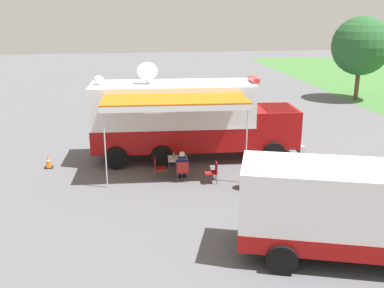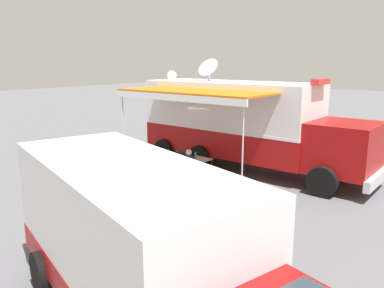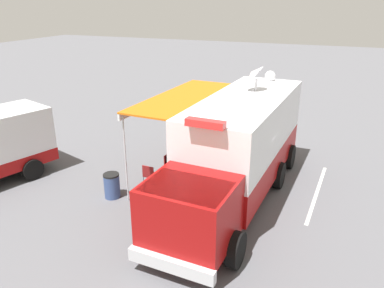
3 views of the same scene
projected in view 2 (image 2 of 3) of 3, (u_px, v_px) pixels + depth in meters
name	position (u px, v px, depth m)	size (l,w,h in m)	color
ground_plane	(229.00, 165.00, 15.95)	(100.00, 100.00, 0.00)	#5B5B60
lot_stripe	(247.00, 151.00, 18.40)	(0.12, 4.80, 0.01)	silver
command_truck	(245.00, 122.00, 15.05)	(5.13, 9.60, 4.53)	#9E0F0F
folding_table	(198.00, 161.00, 14.08)	(0.84, 0.84, 0.73)	silver
water_bottle	(195.00, 155.00, 14.19)	(0.07, 0.07, 0.22)	#3F9959
folding_chair_at_table	(187.00, 170.00, 13.42)	(0.50, 0.50, 0.87)	maroon
folding_chair_beside_table	(175.00, 163.00, 14.38)	(0.50, 0.50, 0.87)	maroon
folding_chair_spare_by_truck	(211.00, 178.00, 12.51)	(0.51, 0.51, 0.87)	maroon
seated_responder	(190.00, 165.00, 13.54)	(0.68, 0.57, 1.25)	navy
trash_bin	(231.00, 194.00, 11.11)	(0.57, 0.57, 0.91)	#384C7F
traffic_cone	(127.00, 145.00, 18.65)	(0.36, 0.36, 0.58)	black
support_truck	(141.00, 251.00, 5.87)	(3.97, 7.10, 2.70)	white
car_behind_truck	(279.00, 117.00, 23.80)	(2.17, 4.28, 1.76)	#B2B5BA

